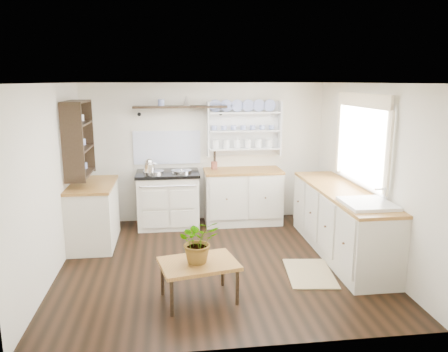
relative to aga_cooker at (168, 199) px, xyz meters
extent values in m
cube|color=black|center=(0.63, -1.57, -0.46)|extent=(4.00, 3.80, 0.01)
cube|color=silver|center=(0.63, 0.33, 0.69)|extent=(4.00, 0.02, 2.30)
cube|color=silver|center=(2.63, -1.57, 0.69)|extent=(0.02, 3.80, 2.30)
cube|color=silver|center=(-1.37, -1.57, 0.69)|extent=(0.02, 3.80, 2.30)
cube|color=white|center=(0.63, -1.57, 1.84)|extent=(4.00, 3.80, 0.01)
cube|color=white|center=(2.59, -1.42, 1.04)|extent=(0.04, 1.40, 1.00)
cube|color=white|center=(2.57, -1.42, 1.04)|extent=(0.02, 1.50, 1.10)
cube|color=#F8E8C7|center=(2.55, -1.42, 1.62)|extent=(0.04, 1.55, 0.18)
cube|color=silver|center=(0.00, 0.00, -0.03)|extent=(0.96, 0.63, 0.85)
cube|color=black|center=(0.00, 0.00, 0.42)|extent=(1.00, 0.67, 0.05)
cylinder|color=silver|center=(-0.22, 0.00, 0.46)|extent=(0.33, 0.33, 0.03)
cylinder|color=silver|center=(0.22, 0.00, 0.46)|extent=(0.33, 0.33, 0.03)
cylinder|color=silver|center=(0.00, -0.35, 0.29)|extent=(0.87, 0.02, 0.02)
cube|color=beige|center=(1.23, 0.03, -0.02)|extent=(1.25, 0.60, 0.88)
cube|color=brown|center=(1.23, 0.03, 0.42)|extent=(1.27, 0.63, 0.04)
cube|color=beige|center=(2.33, -1.47, -0.02)|extent=(0.60, 2.40, 0.88)
cube|color=brown|center=(2.33, -1.47, 0.42)|extent=(0.62, 2.43, 0.04)
cube|color=white|center=(2.33, -2.22, 0.34)|extent=(0.55, 0.60, 0.28)
cylinder|color=silver|center=(2.53, -2.22, 0.54)|extent=(0.02, 0.02, 0.22)
cube|color=beige|center=(-1.07, -0.67, -0.02)|extent=(0.60, 1.10, 0.88)
cube|color=brown|center=(-1.07, -0.67, 0.42)|extent=(0.62, 1.13, 0.04)
cube|color=white|center=(1.28, 0.31, 1.09)|extent=(1.20, 0.03, 0.90)
cube|color=white|center=(1.28, 0.22, 1.09)|extent=(1.20, 0.22, 0.02)
cylinder|color=navy|center=(1.28, 0.23, 1.36)|extent=(0.20, 0.02, 0.20)
cube|color=black|center=(0.23, 0.20, 1.46)|extent=(1.50, 0.24, 0.04)
cone|color=black|center=(-0.42, 0.27, 1.35)|extent=(0.06, 0.20, 0.06)
cone|color=black|center=(0.88, 0.27, 1.35)|extent=(0.06, 0.20, 0.06)
cube|color=black|center=(-1.21, -0.67, 1.09)|extent=(0.28, 0.80, 1.05)
cylinder|color=brown|center=(0.76, 0.11, 0.51)|extent=(0.10, 0.10, 0.12)
cube|color=brown|center=(0.32, -2.54, -0.04)|extent=(0.91, 0.73, 0.04)
cylinder|color=black|center=(0.02, -2.85, -0.26)|extent=(0.04, 0.04, 0.40)
cylinder|color=black|center=(-0.08, -2.39, -0.26)|extent=(0.04, 0.04, 0.40)
cylinder|color=black|center=(0.71, -2.70, -0.26)|extent=(0.04, 0.04, 0.40)
cylinder|color=black|center=(0.61, -2.24, -0.26)|extent=(0.04, 0.04, 0.40)
imported|color=#3F7233|center=(0.32, -2.54, 0.22)|extent=(0.49, 0.45, 0.48)
cube|color=#9A8D59|center=(1.71, -2.07, -0.45)|extent=(0.65, 0.91, 0.02)
camera|label=1|loc=(0.04, -6.89, 1.87)|focal=35.00mm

